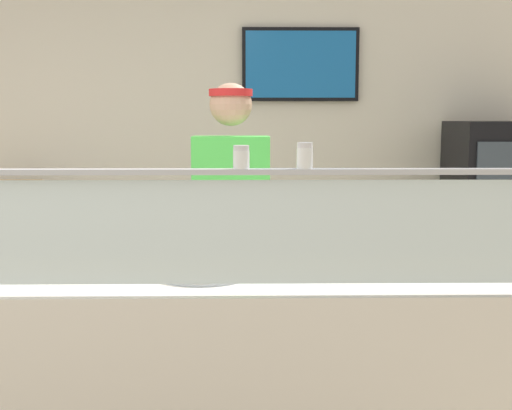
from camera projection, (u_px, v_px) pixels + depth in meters
The scene contains 11 objects.
shop_rear_unit at pixel (251, 149), 4.87m from camera, with size 6.66×0.13×2.70m.
serving_counter at pixel (253, 385), 2.79m from camera, with size 2.26×0.72×0.95m, color silver.
sneeze_guard at pixel (254, 216), 2.39m from camera, with size 2.08×0.06×0.46m.
pizza_tray at pixel (204, 271), 2.72m from camera, with size 0.41×0.41×0.04m.
pizza_server at pixel (211, 267), 2.70m from camera, with size 0.07×0.28×0.01m, color #ADAFB7.
parmesan_shaker at pixel (241, 159), 2.36m from camera, with size 0.06×0.06×0.08m.
pepper_flake_shaker at pixel (305, 157), 2.36m from camera, with size 0.06×0.06×0.09m.
worker_figure at pixel (232, 235), 3.33m from camera, with size 0.41×0.50×1.76m.
drink_fridge at pixel (498, 236), 4.53m from camera, with size 0.65×0.62×1.57m.
prep_shelf at pixel (5, 285), 4.48m from camera, with size 0.70×0.55×0.94m, color #B7BABF.
pizza_box_stack at pixel (1, 199), 4.40m from camera, with size 0.48×0.47×0.22m.
Camera 1 is at (1.10, -2.30, 1.59)m, focal length 46.53 mm.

